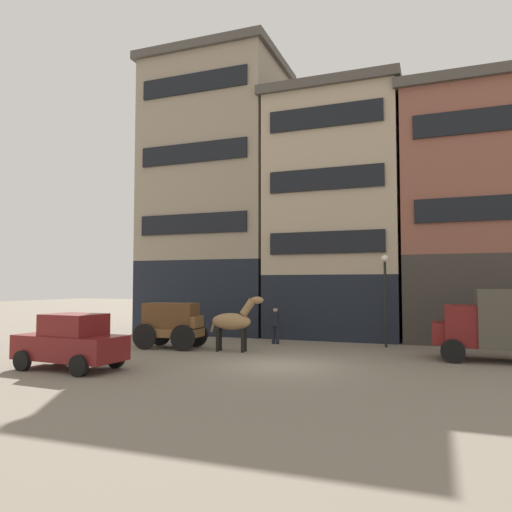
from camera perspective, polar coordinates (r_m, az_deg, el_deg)
name	(u,v)px	position (r m, az deg, el deg)	size (l,w,h in m)	color
ground_plane	(281,366)	(17.17, 2.98, -12.75)	(120.00, 120.00, 0.00)	slate
building_far_left	(217,195)	(30.05, -4.56, 7.21)	(8.18, 6.83, 16.50)	black
building_center_left	(338,214)	(27.51, 9.60, 4.84)	(7.35, 6.83, 13.30)	black
building_center_right	(485,214)	(27.07, 25.31, 4.53)	(8.23, 6.83, 12.64)	#38332D
cargo_wagon	(172,322)	(21.79, -9.86, -7.65)	(3.01, 1.72, 1.98)	brown
draft_horse	(234,321)	(20.46, -2.64, -7.64)	(2.35, 0.73, 2.30)	#937047
delivery_truck_near	(501,322)	(19.90, 26.85, -6.97)	(4.36, 2.15, 2.62)	maroon
sedan_dark	(71,342)	(17.37, -20.93, -9.39)	(3.79, 2.04, 1.83)	maroon
pedestrian_officer	(275,323)	(23.02, 2.30, -7.87)	(0.48, 0.48, 1.79)	black
streetlamp_curbside	(385,287)	(22.51, 14.95, -3.56)	(0.32, 0.32, 4.12)	black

